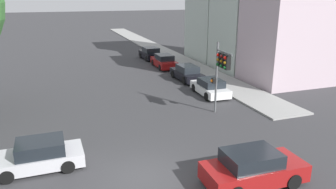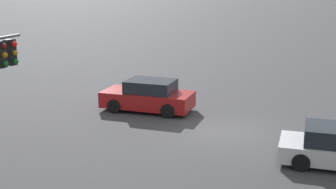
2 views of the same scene
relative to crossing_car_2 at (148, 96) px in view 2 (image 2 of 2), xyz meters
name	(u,v)px [view 2 (image 2 of 2)]	position (x,y,z in m)	size (l,w,h in m)	color
ground_plane	(228,132)	(-4.30, 2.04, -0.72)	(300.00, 300.00, 0.00)	#333335
crossing_car_2	(148,96)	(0.00, 0.00, 0.00)	(4.38, 2.05, 1.53)	maroon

